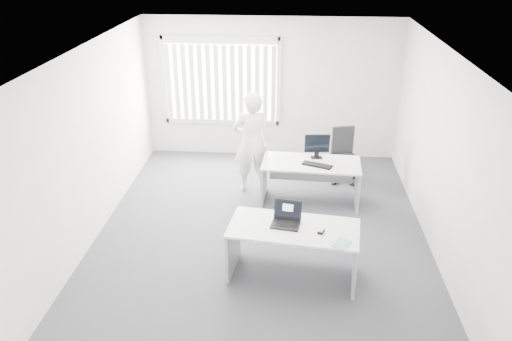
# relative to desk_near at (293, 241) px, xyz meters

# --- Properties ---
(ground) EXTENTS (6.00, 6.00, 0.00)m
(ground) POSITION_rel_desk_near_xyz_m (-0.48, 1.09, -0.55)
(ground) COLOR #4C4B53
(ground) RESTS_ON ground
(wall_back) EXTENTS (5.00, 0.02, 2.80)m
(wall_back) POSITION_rel_desk_near_xyz_m (-0.48, 4.09, 0.85)
(wall_back) COLOR silver
(wall_back) RESTS_ON ground
(wall_front) EXTENTS (5.00, 0.02, 2.80)m
(wall_front) POSITION_rel_desk_near_xyz_m (-0.48, -1.91, 0.85)
(wall_front) COLOR silver
(wall_front) RESTS_ON ground
(wall_left) EXTENTS (0.02, 6.00, 2.80)m
(wall_left) POSITION_rel_desk_near_xyz_m (-2.98, 1.09, 0.85)
(wall_left) COLOR silver
(wall_left) RESTS_ON ground
(wall_right) EXTENTS (0.02, 6.00, 2.80)m
(wall_right) POSITION_rel_desk_near_xyz_m (2.02, 1.09, 0.85)
(wall_right) COLOR silver
(wall_right) RESTS_ON ground
(ceiling) EXTENTS (5.00, 6.00, 0.02)m
(ceiling) POSITION_rel_desk_near_xyz_m (-0.48, 1.09, 2.25)
(ceiling) COLOR white
(ceiling) RESTS_ON wall_back
(window) EXTENTS (2.32, 0.06, 1.76)m
(window) POSITION_rel_desk_near_xyz_m (-1.48, 4.05, 1.00)
(window) COLOR silver
(window) RESTS_ON wall_back
(blinds) EXTENTS (2.20, 0.10, 1.50)m
(blinds) POSITION_rel_desk_near_xyz_m (-1.48, 3.99, 0.97)
(blinds) COLOR silver
(blinds) RESTS_ON wall_back
(desk_near) EXTENTS (1.76, 0.99, 0.76)m
(desk_near) POSITION_rel_desk_near_xyz_m (0.00, 0.00, 0.00)
(desk_near) COLOR white
(desk_near) RESTS_ON ground
(desk_far) EXTENTS (1.66, 0.85, 0.74)m
(desk_far) POSITION_rel_desk_near_xyz_m (0.28, 2.09, -0.02)
(desk_far) COLOR white
(desk_far) RESTS_ON ground
(office_chair) EXTENTS (0.68, 0.68, 0.99)m
(office_chair) POSITION_rel_desk_near_xyz_m (0.92, 3.02, -0.24)
(office_chair) COLOR black
(office_chair) RESTS_ON ground
(person) EXTENTS (0.74, 0.57, 1.81)m
(person) POSITION_rel_desk_near_xyz_m (-0.75, 2.49, 0.36)
(person) COLOR silver
(person) RESTS_ON ground
(laptop) EXTENTS (0.41, 0.38, 0.28)m
(laptop) POSITION_rel_desk_near_xyz_m (-0.11, 0.03, 0.35)
(laptop) COLOR black
(laptop) RESTS_ON desk_near
(paper_sheet) EXTENTS (0.35, 0.27, 0.00)m
(paper_sheet) POSITION_rel_desk_near_xyz_m (0.29, -0.17, 0.21)
(paper_sheet) COLOR silver
(paper_sheet) RESTS_ON desk_near
(mouse) EXTENTS (0.10, 0.13, 0.05)m
(mouse) POSITION_rel_desk_near_xyz_m (0.34, -0.10, 0.24)
(mouse) COLOR silver
(mouse) RESTS_ON paper_sheet
(booklet) EXTENTS (0.26, 0.29, 0.01)m
(booklet) POSITION_rel_desk_near_xyz_m (0.58, -0.35, 0.22)
(booklet) COLOR silver
(booklet) RESTS_ON desk_near
(keyboard) EXTENTS (0.52, 0.34, 0.02)m
(keyboard) POSITION_rel_desk_near_xyz_m (0.37, 1.96, 0.20)
(keyboard) COLOR black
(keyboard) RESTS_ON desk_far
(monitor) EXTENTS (0.43, 0.16, 0.42)m
(monitor) POSITION_rel_desk_near_xyz_m (0.37, 2.28, 0.40)
(monitor) COLOR black
(monitor) RESTS_ON desk_far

